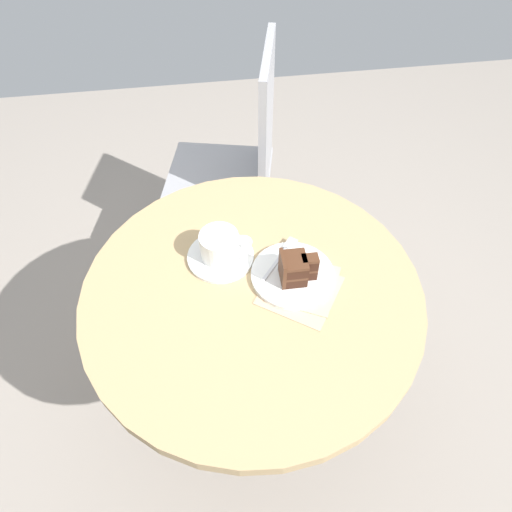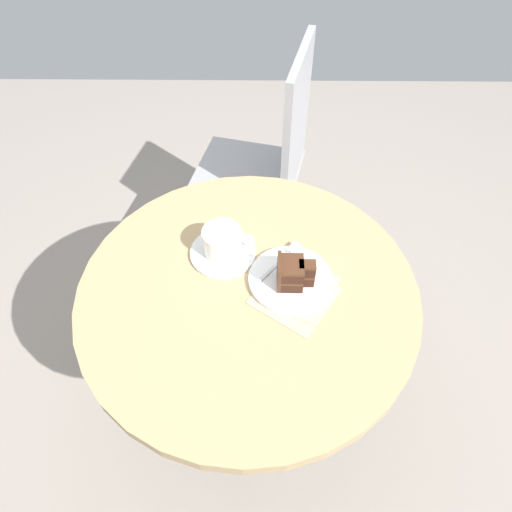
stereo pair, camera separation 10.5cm
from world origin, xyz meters
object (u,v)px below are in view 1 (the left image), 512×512
Objects in this scene: napkin at (301,287)px; teaspoon at (238,254)px; fork at (283,254)px; saucer at (221,256)px; cake_plate at (293,275)px; coffee_cup at (220,245)px; cafe_chair at (242,156)px; cake_slice at (295,268)px.

teaspoon is at bearing 139.80° from napkin.
fork reaches higher than teaspoon.
fork is at bearing -8.66° from saucer.
coffee_cup is at bearing 152.33° from cake_plate.
fork is at bearing 106.07° from napkin.
cafe_chair is at bearing 93.85° from napkin.
napkin is (0.01, -0.02, -0.04)m from cake_slice.
coffee_cup is 0.15m from fork.
cake_plate is 2.32× the size of cake_slice.
fork is 0.14× the size of cafe_chair.
cafe_chair reaches higher than fork.
teaspoon is 1.05× the size of cake_slice.
saucer is 1.91× the size of cake_slice.
napkin is 0.24× the size of cafe_chair.
cake_slice reaches higher than coffee_cup.
fork reaches higher than saucer.
teaspoon is 0.17m from napkin.
cafe_chair is at bearing 78.33° from saucer.
cafe_chair is at bearing 78.41° from coffee_cup.
coffee_cup reaches higher than napkin.
teaspoon is 0.15m from cake_slice.
cake_slice is at bearing 28.63° from teaspoon.
cafe_chair is at bearing 92.96° from cake_slice.
cake_plate is 0.71m from cafe_chair.
teaspoon is (0.04, -0.00, 0.01)m from saucer.
coffee_cup is at bearing 119.82° from fork.
cafe_chair is (-0.03, 0.69, -0.18)m from cake_plate.
teaspoon is 0.39× the size of napkin.
fork is at bearing 15.55° from cafe_chair.
fork is at bearing 101.46° from cake_slice.
saucer is at bearing 1.91° from cafe_chair.
cake_slice is (0.16, -0.09, 0.04)m from saucer.
fork is 0.56× the size of napkin.
fork is (-0.01, 0.06, 0.01)m from cake_plate.
cake_plate is (0.16, -0.08, 0.00)m from saucer.
coffee_cup is 0.19m from cake_slice.
fork is (0.10, -0.02, 0.00)m from teaspoon.
coffee_cup is 0.21m from napkin.
coffee_cup is 0.64× the size of cake_plate.
teaspoon is at bearing 5.77° from cafe_chair.
cafe_chair is at bearing 147.75° from teaspoon.
cake_slice is 0.09× the size of cafe_chair.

